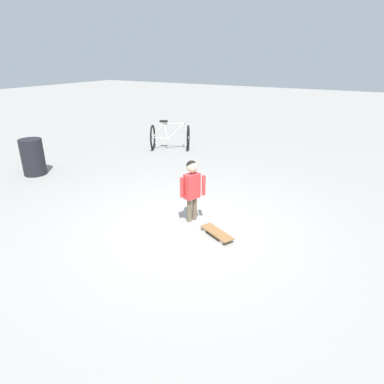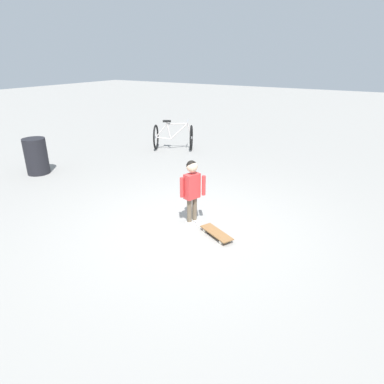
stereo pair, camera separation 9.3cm
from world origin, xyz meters
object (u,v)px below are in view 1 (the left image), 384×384
at_px(bicycle_far, 170,137).
at_px(child_person, 192,186).
at_px(trash_bin, 33,157).
at_px(skateboard, 217,233).

bearing_deg(bicycle_far, child_person, 37.74).
relative_size(child_person, trash_bin, 1.30).
bearing_deg(child_person, bicycle_far, -142.26).
distance_m(skateboard, bicycle_far, 5.09).
height_order(bicycle_far, trash_bin, bicycle_far).
height_order(child_person, bicycle_far, child_person).
bearing_deg(child_person, trash_bin, -93.80).
bearing_deg(trash_bin, bicycle_far, 155.93).
xyz_separation_m(child_person, trash_bin, (-0.29, -4.31, -0.25)).
height_order(skateboard, bicycle_far, bicycle_far).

